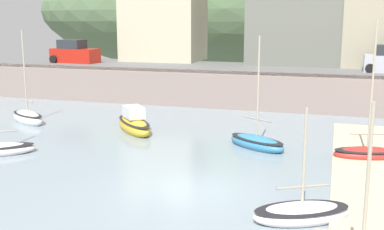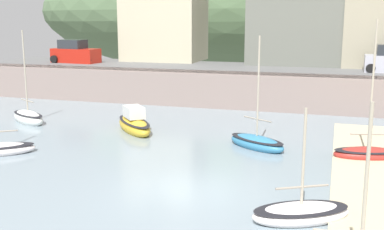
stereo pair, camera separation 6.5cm
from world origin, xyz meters
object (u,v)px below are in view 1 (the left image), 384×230
object	(u,v)px
sailboat_white_hull	(302,213)
dinghy_open_wooden	(367,153)
waterfront_building_centre	(305,2)
parked_car_near_slipway	(74,53)
sailboat_blue_trim	(134,124)
motorboat_with_cabin	(257,142)
sailboat_far_left	(28,117)

from	to	relation	value
sailboat_white_hull	dinghy_open_wooden	distance (m)	7.94
waterfront_building_centre	sailboat_white_hull	bearing A→B (deg)	-85.64
dinghy_open_wooden	parked_car_near_slipway	bearing A→B (deg)	134.41
dinghy_open_wooden	parked_car_near_slipway	world-z (taller)	dinghy_open_wooden
sailboat_blue_trim	parked_car_near_slipway	world-z (taller)	parked_car_near_slipway
motorboat_with_cabin	dinghy_open_wooden	bearing A→B (deg)	27.82
sailboat_white_hull	sailboat_blue_trim	distance (m)	13.69
waterfront_building_centre	parked_car_near_slipway	distance (m)	19.79
sailboat_blue_trim	dinghy_open_wooden	xyz separation A→B (m)	(12.17, -1.90, -0.13)
waterfront_building_centre	parked_car_near_slipway	xyz separation A→B (m)	(-18.80, -4.50, -4.21)
waterfront_building_centre	sailboat_blue_trim	world-z (taller)	waterfront_building_centre
waterfront_building_centre	dinghy_open_wooden	world-z (taller)	waterfront_building_centre
waterfront_building_centre	dinghy_open_wooden	distance (m)	20.69
sailboat_far_left	sailboat_blue_trim	bearing A→B (deg)	28.18
sailboat_blue_trim	sailboat_far_left	xyz separation A→B (m)	(-7.00, 0.12, -0.07)
sailboat_far_left	parked_car_near_slipway	distance (m)	13.34
motorboat_with_cabin	parked_car_near_slipway	distance (m)	23.06
parked_car_near_slipway	motorboat_with_cabin	bearing A→B (deg)	-31.54
sailboat_far_left	waterfront_building_centre	bearing A→B (deg)	77.90
sailboat_blue_trim	motorboat_with_cabin	distance (m)	7.27
sailboat_white_hull	motorboat_with_cabin	size ratio (longest dim) A/B	0.67
waterfront_building_centre	sailboat_far_left	bearing A→B (deg)	-131.26
motorboat_with_cabin	sailboat_far_left	bearing A→B (deg)	-153.73
waterfront_building_centre	sailboat_white_hull	size ratio (longest dim) A/B	2.65
sailboat_blue_trim	motorboat_with_cabin	world-z (taller)	motorboat_with_cabin
sailboat_white_hull	dinghy_open_wooden	xyz separation A→B (m)	(2.32, 7.60, 0.04)
sailboat_white_hull	dinghy_open_wooden	size ratio (longest dim) A/B	0.59
sailboat_white_hull	sailboat_far_left	distance (m)	19.41
sailboat_white_hull	parked_car_near_slipway	xyz separation A→B (m)	(-20.82, 22.03, 2.98)
motorboat_with_cabin	sailboat_far_left	size ratio (longest dim) A/B	0.97
waterfront_building_centre	dinghy_open_wooden	bearing A→B (deg)	-77.10
waterfront_building_centre	sailboat_white_hull	xyz separation A→B (m)	(2.02, -26.53, -7.19)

